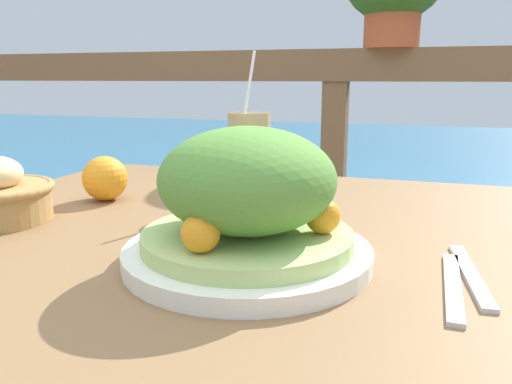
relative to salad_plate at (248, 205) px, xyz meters
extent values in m
cube|color=olive|center=(-0.05, 0.05, -0.09)|extent=(0.98, 1.00, 0.04)
cube|color=olive|center=(-0.49, 0.48, -0.47)|extent=(0.06, 0.06, 0.73)
cube|color=brown|center=(-0.05, 0.97, 0.17)|extent=(2.80, 0.08, 0.09)
cube|color=brown|center=(-0.05, 0.97, -0.35)|extent=(0.07, 0.07, 0.97)
cube|color=teal|center=(-0.05, 3.47, -0.61)|extent=(12.00, 4.00, 0.45)
cylinder|color=white|center=(0.00, 0.00, -0.06)|extent=(0.29, 0.29, 0.02)
cylinder|color=#B7D17A|center=(0.00, 0.00, -0.04)|extent=(0.24, 0.24, 0.02)
ellipsoid|color=#568E38|center=(0.00, 0.00, 0.03)|extent=(0.20, 0.20, 0.12)
sphere|color=orange|center=(0.08, 0.02, -0.01)|extent=(0.04, 0.04, 0.04)
sphere|color=orange|center=(-0.03, 0.08, -0.01)|extent=(0.04, 0.04, 0.04)
sphere|color=orange|center=(-0.02, -0.08, -0.01)|extent=(0.04, 0.04, 0.04)
cylinder|color=tan|center=(-0.08, 0.26, 0.01)|extent=(0.07, 0.07, 0.15)
cylinder|color=white|center=(-0.09, 0.26, 0.08)|extent=(0.03, 0.06, 0.21)
cylinder|color=#A34C2D|center=(0.09, 0.97, 0.26)|extent=(0.15, 0.15, 0.09)
cube|color=silver|center=(0.22, -0.01, -0.07)|extent=(0.02, 0.18, 0.00)
cube|color=silver|center=(0.24, 0.03, -0.07)|extent=(0.03, 0.18, 0.00)
sphere|color=orange|center=(-0.33, 0.21, -0.03)|extent=(0.08, 0.08, 0.08)
camera|label=1|loc=(0.18, -0.52, 0.14)|focal=35.00mm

